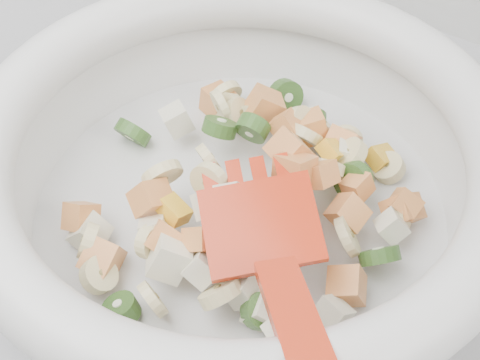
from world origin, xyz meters
The scene contains 1 object.
mixing_bowl centered at (-0.10, 1.43, 0.96)m, with size 0.41×0.42×0.15m.
Camera 1 is at (0.08, 1.15, 1.31)m, focal length 55.00 mm.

